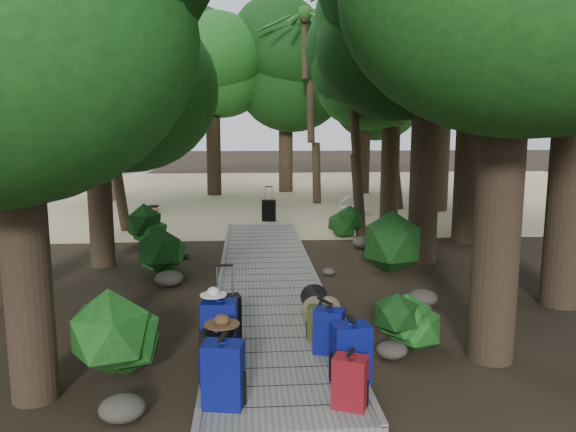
{
  "coord_description": "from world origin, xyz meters",
  "views": [
    {
      "loc": [
        -0.42,
        -10.21,
        3.16
      ],
      "look_at": [
        0.57,
        3.07,
        1.0
      ],
      "focal_mm": 35.0,
      "sensor_mm": 36.0,
      "label": 1
    }
  ],
  "objects_px": {
    "backpack_left_b": "(218,356)",
    "sun_lounger": "(354,205)",
    "backpack_right_a": "(350,379)",
    "backpack_right_c": "(329,329)",
    "kayak": "(153,207)",
    "duffel_right_black": "(316,302)",
    "backpack_right_b": "(351,350)",
    "suitcase_on_boardwalk": "(226,318)",
    "backpack_left_c": "(220,326)",
    "duffel_right_khaki": "(323,315)",
    "backpack_right_d": "(320,321)",
    "backpack_left_a": "(223,371)",
    "lone_suitcase_on_sand": "(269,210)"
  },
  "relations": [
    {
      "from": "duffel_right_khaki",
      "to": "kayak",
      "type": "distance_m",
      "value": 13.45
    },
    {
      "from": "backpack_right_d",
      "to": "suitcase_on_boardwalk",
      "type": "distance_m",
      "value": 1.35
    },
    {
      "from": "backpack_right_b",
      "to": "backpack_right_d",
      "type": "bearing_deg",
      "value": 89.41
    },
    {
      "from": "backpack_left_a",
      "to": "kayak",
      "type": "bearing_deg",
      "value": 112.41
    },
    {
      "from": "backpack_right_b",
      "to": "sun_lounger",
      "type": "relative_size",
      "value": 0.43
    },
    {
      "from": "backpack_left_b",
      "to": "backpack_right_a",
      "type": "height_order",
      "value": "backpack_left_b"
    },
    {
      "from": "backpack_right_b",
      "to": "sun_lounger",
      "type": "distance_m",
      "value": 13.78
    },
    {
      "from": "suitcase_on_boardwalk",
      "to": "backpack_left_a",
      "type": "bearing_deg",
      "value": -102.44
    },
    {
      "from": "backpack_left_b",
      "to": "duffel_right_black",
      "type": "relative_size",
      "value": 1.09
    },
    {
      "from": "backpack_right_a",
      "to": "sun_lounger",
      "type": "relative_size",
      "value": 0.34
    },
    {
      "from": "backpack_right_a",
      "to": "duffel_right_khaki",
      "type": "relative_size",
      "value": 1.02
    },
    {
      "from": "kayak",
      "to": "sun_lounger",
      "type": "bearing_deg",
      "value": -16.1
    },
    {
      "from": "suitcase_on_boardwalk",
      "to": "sun_lounger",
      "type": "distance_m",
      "value": 12.78
    },
    {
      "from": "backpack_left_a",
      "to": "duffel_right_khaki",
      "type": "distance_m",
      "value": 2.7
    },
    {
      "from": "backpack_right_d",
      "to": "backpack_right_b",
      "type": "bearing_deg",
      "value": -68.88
    },
    {
      "from": "backpack_right_c",
      "to": "sun_lounger",
      "type": "xyz_separation_m",
      "value": [
        2.79,
        12.63,
        -0.13
      ]
    },
    {
      "from": "backpack_left_b",
      "to": "lone_suitcase_on_sand",
      "type": "distance_m",
      "value": 12.12
    },
    {
      "from": "backpack_left_a",
      "to": "duffel_right_khaki",
      "type": "xyz_separation_m",
      "value": [
        1.41,
        2.29,
        -0.2
      ]
    },
    {
      "from": "duffel_right_khaki",
      "to": "backpack_left_a",
      "type": "bearing_deg",
      "value": -144.54
    },
    {
      "from": "backpack_left_a",
      "to": "backpack_left_b",
      "type": "relative_size",
      "value": 1.11
    },
    {
      "from": "kayak",
      "to": "backpack_left_a",
      "type": "bearing_deg",
      "value": -86.86
    },
    {
      "from": "backpack_right_c",
      "to": "kayak",
      "type": "relative_size",
      "value": 0.23
    },
    {
      "from": "backpack_left_c",
      "to": "suitcase_on_boardwalk",
      "type": "distance_m",
      "value": 0.6
    },
    {
      "from": "lone_suitcase_on_sand",
      "to": "backpack_right_a",
      "type": "bearing_deg",
      "value": -78.77
    },
    {
      "from": "backpack_right_a",
      "to": "backpack_right_d",
      "type": "xyz_separation_m",
      "value": [
        -0.07,
        2.0,
        -0.05
      ]
    },
    {
      "from": "backpack_left_b",
      "to": "backpack_right_a",
      "type": "distance_m",
      "value": 1.59
    },
    {
      "from": "duffel_right_black",
      "to": "kayak",
      "type": "xyz_separation_m",
      "value": [
        -4.53,
        12.04,
        -0.16
      ]
    },
    {
      "from": "backpack_left_a",
      "to": "suitcase_on_boardwalk",
      "type": "relative_size",
      "value": 1.23
    },
    {
      "from": "backpack_left_a",
      "to": "sun_lounger",
      "type": "xyz_separation_m",
      "value": [
        4.15,
        14.01,
        -0.2
      ]
    },
    {
      "from": "backpack_left_b",
      "to": "backpack_right_d",
      "type": "relative_size",
      "value": 1.36
    },
    {
      "from": "backpack_left_b",
      "to": "backpack_right_a",
      "type": "xyz_separation_m",
      "value": [
        1.46,
        -0.64,
        -0.04
      ]
    },
    {
      "from": "backpack_right_d",
      "to": "duffel_right_black",
      "type": "relative_size",
      "value": 0.8
    },
    {
      "from": "duffel_right_khaki",
      "to": "sun_lounger",
      "type": "distance_m",
      "value": 12.03
    },
    {
      "from": "backpack_left_b",
      "to": "backpack_right_b",
      "type": "distance_m",
      "value": 1.57
    },
    {
      "from": "backpack_right_c",
      "to": "suitcase_on_boardwalk",
      "type": "bearing_deg",
      "value": 178.38
    },
    {
      "from": "backpack_right_c",
      "to": "lone_suitcase_on_sand",
      "type": "relative_size",
      "value": 0.96
    },
    {
      "from": "suitcase_on_boardwalk",
      "to": "backpack_right_c",
      "type": "bearing_deg",
      "value": -35.46
    },
    {
      "from": "duffel_right_black",
      "to": "kayak",
      "type": "relative_size",
      "value": 0.23
    },
    {
      "from": "kayak",
      "to": "backpack_left_b",
      "type": "bearing_deg",
      "value": -86.78
    },
    {
      "from": "backpack_left_b",
      "to": "kayak",
      "type": "bearing_deg",
      "value": 106.46
    },
    {
      "from": "backpack_left_b",
      "to": "sun_lounger",
      "type": "distance_m",
      "value": 14.14
    },
    {
      "from": "backpack_left_a",
      "to": "kayak",
      "type": "distance_m",
      "value": 15.28
    },
    {
      "from": "backpack_right_d",
      "to": "lone_suitcase_on_sand",
      "type": "height_order",
      "value": "lone_suitcase_on_sand"
    },
    {
      "from": "backpack_left_c",
      "to": "backpack_right_b",
      "type": "xyz_separation_m",
      "value": [
        1.59,
        -0.86,
        -0.03
      ]
    },
    {
      "from": "duffel_right_black",
      "to": "suitcase_on_boardwalk",
      "type": "height_order",
      "value": "suitcase_on_boardwalk"
    },
    {
      "from": "duffel_right_black",
      "to": "suitcase_on_boardwalk",
      "type": "relative_size",
      "value": 1.01
    },
    {
      "from": "backpack_left_b",
      "to": "backpack_right_c",
      "type": "relative_size",
      "value": 1.09
    },
    {
      "from": "backpack_left_b",
      "to": "backpack_right_d",
      "type": "height_order",
      "value": "backpack_left_b"
    },
    {
      "from": "backpack_right_d",
      "to": "duffel_right_black",
      "type": "xyz_separation_m",
      "value": [
        0.08,
        1.03,
        -0.06
      ]
    },
    {
      "from": "backpack_left_c",
      "to": "suitcase_on_boardwalk",
      "type": "bearing_deg",
      "value": 88.57
    }
  ]
}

